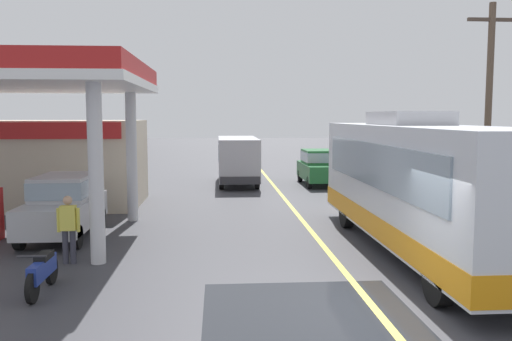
# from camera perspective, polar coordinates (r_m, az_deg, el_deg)

# --- Properties ---
(ground) EXTENTS (120.00, 120.00, 0.00)m
(ground) POSITION_cam_1_polar(r_m,az_deg,el_deg) (29.71, 1.50, -1.13)
(ground) COLOR #38383D
(lane_divider_stripe) EXTENTS (0.16, 50.00, 0.01)m
(lane_divider_stripe) POSITION_cam_1_polar(r_m,az_deg,el_deg) (24.78, 2.63, -2.49)
(lane_divider_stripe) COLOR #D8CC4C
(lane_divider_stripe) RESTS_ON ground
(wet_puddle_patch) EXTENTS (3.82, 5.67, 0.01)m
(wet_puddle_patch) POSITION_cam_1_polar(r_m,az_deg,el_deg) (9.18, 6.74, -17.02)
(wet_puddle_patch) COLOR #26282D
(wet_puddle_patch) RESTS_ON ground
(coach_bus_main) EXTENTS (2.60, 11.04, 3.69)m
(coach_bus_main) POSITION_cam_1_polar(r_m,az_deg,el_deg) (14.56, 17.00, -1.74)
(coach_bus_main) COLOR silver
(coach_bus_main) RESTS_ON ground
(gas_station_roadside) EXTENTS (9.10, 11.95, 5.10)m
(gas_station_roadside) POSITION_cam_1_polar(r_m,az_deg,el_deg) (21.00, -22.47, 2.78)
(gas_station_roadside) COLOR #B21E1E
(gas_station_roadside) RESTS_ON ground
(car_at_pump) EXTENTS (1.70, 4.20, 1.82)m
(car_at_pump) POSITION_cam_1_polar(r_m,az_deg,el_deg) (16.92, -19.69, -3.22)
(car_at_pump) COLOR #B2B2B7
(car_at_pump) RESTS_ON ground
(minibus_opposing_lane) EXTENTS (2.04, 6.13, 2.44)m
(minibus_opposing_lane) POSITION_cam_1_polar(r_m,az_deg,el_deg) (28.32, -1.95, 1.53)
(minibus_opposing_lane) COLOR #A5A5AD
(minibus_opposing_lane) RESTS_ON ground
(motorcycle_parked_forecourt) EXTENTS (0.55, 1.80, 0.92)m
(motorcycle_parked_forecourt) POSITION_cam_1_polar(r_m,az_deg,el_deg) (11.83, -21.71, -9.89)
(motorcycle_parked_forecourt) COLOR black
(motorcycle_parked_forecourt) RESTS_ON ground
(pedestrian_near_pump) EXTENTS (0.55, 0.22, 1.66)m
(pedestrian_near_pump) POSITION_cam_1_polar(r_m,az_deg,el_deg) (13.78, -19.27, -5.54)
(pedestrian_near_pump) COLOR #33333F
(pedestrian_near_pump) RESTS_ON ground
(car_trailing_behind_bus) EXTENTS (1.70, 4.20, 1.82)m
(car_trailing_behind_bus) POSITION_cam_1_polar(r_m,az_deg,el_deg) (28.22, 6.66, 0.54)
(car_trailing_behind_bus) COLOR #1E602D
(car_trailing_behind_bus) RESTS_ON ground
(utility_pole_roadside) EXTENTS (1.80, 0.24, 7.60)m
(utility_pole_roadside) POSITION_cam_1_polar(r_m,az_deg,el_deg) (21.33, 23.44, 6.41)
(utility_pole_roadside) COLOR brown
(utility_pole_roadside) RESTS_ON ground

